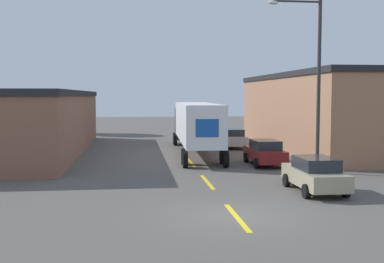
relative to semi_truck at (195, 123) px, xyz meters
The scene contains 9 objects.
ground_plane 18.63m from the semi_truck, 92.74° to the right, with size 160.00×160.00×0.00m, color #56514C.
road_centerline 12.02m from the semi_truck, 94.29° to the right, with size 0.20×17.84×0.01m.
warehouse_left 13.33m from the semi_truck, behind, with size 9.90×24.48×4.63m.
warehouse_right 13.06m from the semi_truck, ahead, with size 12.96×21.86×5.99m.
semi_truck is the anchor object (origin of this frame).
parked_car_right_far 5.08m from the semi_truck, 44.11° to the left, with size 1.93×4.26×1.56m.
parked_car_right_near 15.22m from the semi_truck, 76.67° to the right, with size 1.93×4.26×1.56m.
parked_car_right_mid 7.49m from the semi_truck, 61.62° to the right, with size 1.93×4.26×1.56m.
street_lamp 11.41m from the semi_truck, 61.04° to the right, with size 3.01×0.32×9.49m.
Camera 1 is at (-3.54, -16.60, 4.28)m, focal length 45.00 mm.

